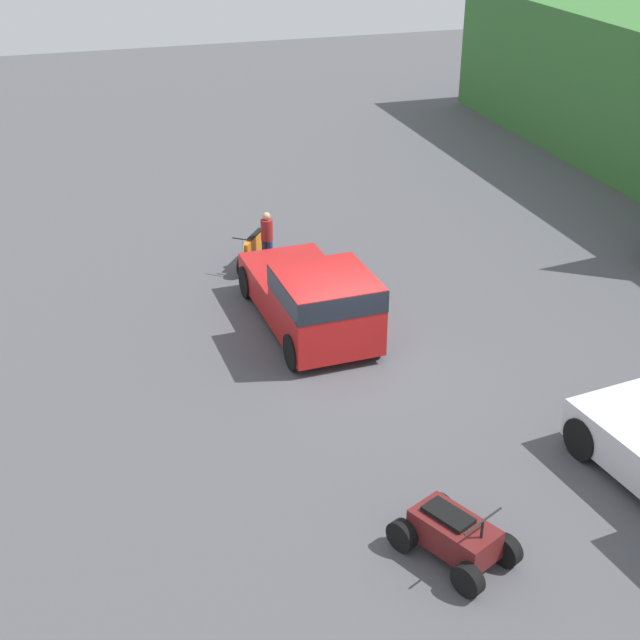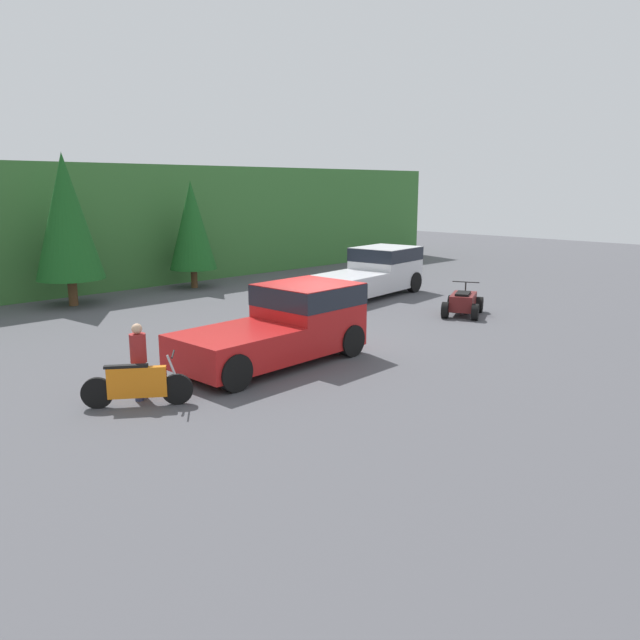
# 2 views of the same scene
# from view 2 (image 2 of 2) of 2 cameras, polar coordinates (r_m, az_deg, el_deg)

# --- Properties ---
(ground_plane) EXTENTS (80.00, 80.00, 0.00)m
(ground_plane) POSITION_cam_2_polar(r_m,az_deg,el_deg) (18.16, 0.21, -2.28)
(ground_plane) COLOR #4C4C51
(hillside_backdrop) EXTENTS (44.00, 6.00, 5.48)m
(hillside_backdrop) POSITION_cam_2_polar(r_m,az_deg,el_deg) (31.09, -21.33, 8.05)
(hillside_backdrop) COLOR #387033
(hillside_backdrop) RESTS_ON ground_plane
(tree_left) EXTENTS (2.54, 2.54, 5.76)m
(tree_left) POSITION_cam_2_polar(r_m,az_deg,el_deg) (25.55, -22.18, 8.72)
(tree_left) COLOR brown
(tree_left) RESTS_ON ground_plane
(tree_mid_left) EXTENTS (2.09, 2.09, 4.76)m
(tree_mid_left) POSITION_cam_2_polar(r_m,az_deg,el_deg) (28.62, -11.63, 8.46)
(tree_mid_left) COLOR brown
(tree_mid_left) RESTS_ON ground_plane
(pickup_truck_red) EXTENTS (5.28, 2.51, 1.96)m
(pickup_truck_red) POSITION_cam_2_polar(r_m,az_deg,el_deg) (16.41, -3.07, -0.18)
(pickup_truck_red) COLOR red
(pickup_truck_red) RESTS_ON ground_plane
(pickup_truck_second) EXTENTS (6.01, 2.97, 1.96)m
(pickup_truck_second) POSITION_cam_2_polar(r_m,az_deg,el_deg) (26.46, 4.94, 4.52)
(pickup_truck_second) COLOR silver
(pickup_truck_second) RESTS_ON ground_plane
(dirt_bike) EXTENTS (1.91, 1.42, 1.12)m
(dirt_bike) POSITION_cam_2_polar(r_m,az_deg,el_deg) (13.62, -16.36, -5.72)
(dirt_bike) COLOR black
(dirt_bike) RESTS_ON ground_plane
(quad_atv) EXTENTS (2.36, 1.99, 1.14)m
(quad_atv) POSITION_cam_2_polar(r_m,az_deg,el_deg) (22.80, 12.94, 1.53)
(quad_atv) COLOR black
(quad_atv) RESTS_ON ground_plane
(rider_person) EXTENTS (0.49, 0.49, 1.68)m
(rider_person) POSITION_cam_2_polar(r_m,az_deg,el_deg) (13.93, -16.25, -3.40)
(rider_person) COLOR navy
(rider_person) RESTS_ON ground_plane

